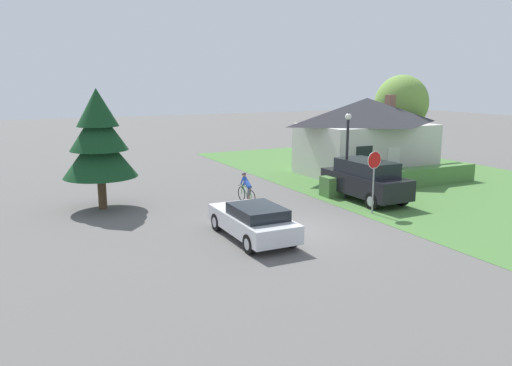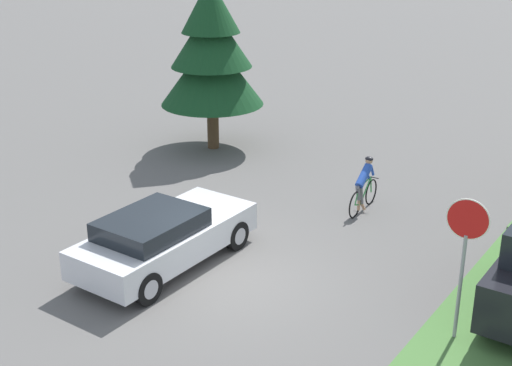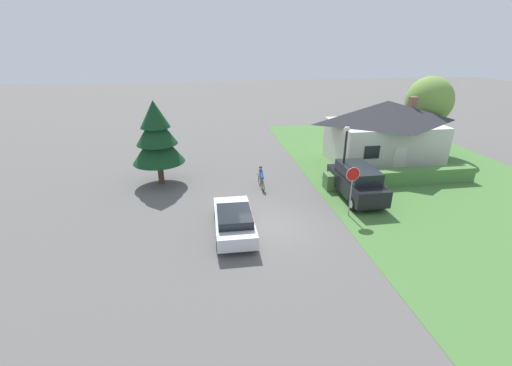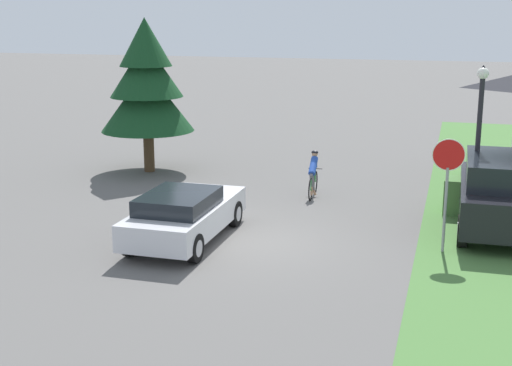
{
  "view_description": "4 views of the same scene",
  "coord_description": "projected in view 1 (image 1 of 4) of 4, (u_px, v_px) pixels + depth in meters",
  "views": [
    {
      "loc": [
        -9.49,
        -16.41,
        5.77
      ],
      "look_at": [
        0.06,
        2.79,
        1.42
      ],
      "focal_mm": 35.0,
      "sensor_mm": 36.0,
      "label": 1
    },
    {
      "loc": [
        8.18,
        -10.91,
        7.55
      ],
      "look_at": [
        -0.83,
        2.12,
        1.37
      ],
      "focal_mm": 50.0,
      "sensor_mm": 36.0,
      "label": 2
    },
    {
      "loc": [
        -2.78,
        -15.13,
        8.86
      ],
      "look_at": [
        0.07,
        3.56,
        0.99
      ],
      "focal_mm": 24.0,
      "sensor_mm": 36.0,
      "label": 3
    },
    {
      "loc": [
        4.91,
        -16.56,
        5.75
      ],
      "look_at": [
        -0.54,
        2.52,
        0.92
      ],
      "focal_mm": 50.0,
      "sensor_mm": 36.0,
      "label": 4
    }
  ],
  "objects": [
    {
      "name": "ground_plane",
      "position": [
        286.0,
        231.0,
        19.69
      ],
      "size": [
        140.0,
        140.0,
        0.0
      ],
      "primitive_type": "plane",
      "color": "#5B5956"
    },
    {
      "name": "grass_verge_right",
      "position": [
        435.0,
        185.0,
        28.49
      ],
      "size": [
        16.0,
        36.0,
        0.01
      ],
      "primitive_type": "cube",
      "color": "#477538",
      "rests_on": "ground"
    },
    {
      "name": "cottage_house",
      "position": [
        366.0,
        135.0,
        31.46
      ],
      "size": [
        8.31,
        5.73,
        4.95
      ],
      "rotation": [
        0.0,
        0.0,
        -0.01
      ],
      "color": "beige",
      "rests_on": "ground"
    },
    {
      "name": "hedge_row",
      "position": [
        402.0,
        179.0,
        27.62
      ],
      "size": [
        10.39,
        0.9,
        1.02
      ],
      "primitive_type": "cube",
      "color": "#4C7A3D",
      "rests_on": "ground"
    },
    {
      "name": "sedan_left_lane",
      "position": [
        253.0,
        221.0,
        18.53
      ],
      "size": [
        1.92,
        4.46,
        1.35
      ],
      "rotation": [
        0.0,
        0.0,
        1.56
      ],
      "color": "silver",
      "rests_on": "ground"
    },
    {
      "name": "cyclist",
      "position": [
        247.0,
        188.0,
        24.19
      ],
      "size": [
        0.44,
        1.76,
        1.45
      ],
      "rotation": [
        0.0,
        0.0,
        1.62
      ],
      "color": "black",
      "rests_on": "ground"
    },
    {
      "name": "parked_suv_right",
      "position": [
        365.0,
        180.0,
        24.57
      ],
      "size": [
        2.02,
        4.91,
        2.01
      ],
      "rotation": [
        0.0,
        0.0,
        1.57
      ],
      "color": "black",
      "rests_on": "ground"
    },
    {
      "name": "stop_sign",
      "position": [
        374.0,
        169.0,
        21.88
      ],
      "size": [
        0.77,
        0.08,
        2.8
      ],
      "rotation": [
        0.0,
        0.0,
        3.21
      ],
      "color": "gray",
      "rests_on": "ground"
    },
    {
      "name": "street_lamp",
      "position": [
        347.0,
        146.0,
        24.65
      ],
      "size": [
        0.32,
        0.32,
        4.33
      ],
      "color": "black",
      "rests_on": "ground"
    },
    {
      "name": "conifer_tall_near",
      "position": [
        99.0,
        140.0,
        22.53
      ],
      "size": [
        3.34,
        3.34,
        5.51
      ],
      "color": "#4C3823",
      "rests_on": "ground"
    },
    {
      "name": "deciduous_tree_right",
      "position": [
        402.0,
        103.0,
        35.21
      ],
      "size": [
        3.72,
        3.72,
        6.27
      ],
      "color": "#4C3823",
      "rests_on": "ground"
    }
  ]
}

